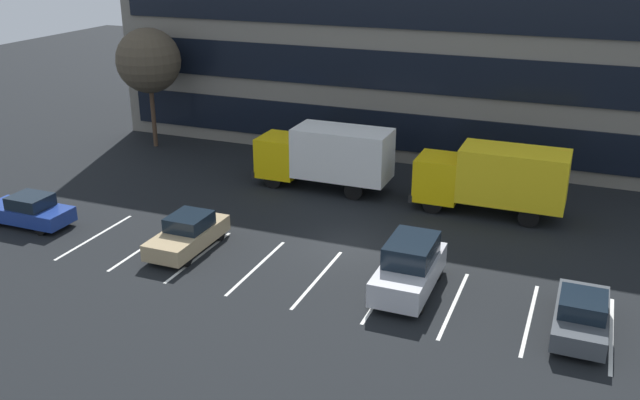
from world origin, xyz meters
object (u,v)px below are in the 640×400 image
box_truck_yellow (326,154)px  sedan_navy (29,211)px  sedan_tan (188,234)px  sedan_charcoal (581,315)px  box_truck_yellow_all (493,177)px  bare_tree (149,61)px  suv_silver (410,267)px

box_truck_yellow → sedan_navy: size_ratio=1.76×
box_truck_yellow → sedan_tan: bearing=-106.2°
sedan_navy → sedan_charcoal: (25.11, -0.32, -0.00)m
sedan_navy → sedan_charcoal: 25.12m
sedan_tan → sedan_charcoal: bearing=-2.8°
box_truck_yellow → box_truck_yellow_all: (9.00, -0.32, -0.01)m
box_truck_yellow → bare_tree: bare_tree is taller
bare_tree → box_truck_yellow: bearing=-13.9°
box_truck_yellow → sedan_tan: box_truck_yellow is taller
suv_silver → sedan_charcoal: bearing=-7.0°
bare_tree → box_truck_yellow_all: bearing=-9.2°
sedan_tan → bare_tree: size_ratio=0.58×
sedan_navy → box_truck_yellow: bearing=41.5°
sedan_navy → bare_tree: 14.39m
box_truck_yellow_all → sedan_tan: box_truck_yellow_all is taller
box_truck_yellow_all → bare_tree: (-22.38, 3.64, 3.66)m
box_truck_yellow_all → box_truck_yellow: bearing=178.0°
suv_silver → sedan_tan: 10.11m
box_truck_yellow_all → suv_silver: bearing=-100.3°
sedan_navy → bare_tree: bare_tree is taller
sedan_charcoal → bare_tree: bearing=153.2°
box_truck_yellow → box_truck_yellow_all: 9.01m
sedan_tan → bare_tree: 17.39m
box_truck_yellow → sedan_tan: (-2.79, -9.59, -1.21)m
bare_tree → sedan_tan: bearing=-50.7°
box_truck_yellow_all → sedan_charcoal: bearing=-64.8°
box_truck_yellow_all → bare_tree: bearing=170.8°
box_truck_yellow → sedan_charcoal: size_ratio=1.76×
suv_silver → box_truck_yellow: bearing=127.3°
bare_tree → sedan_charcoal: bearing=-26.8°
sedan_tan → sedan_navy: 8.59m
suv_silver → sedan_tan: bearing=179.9°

